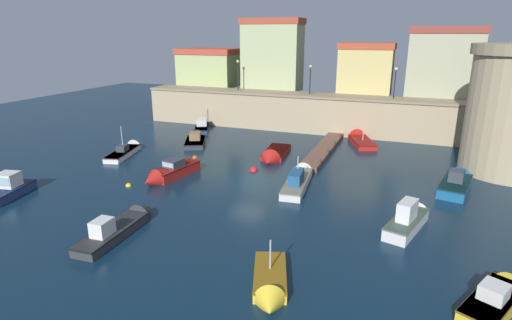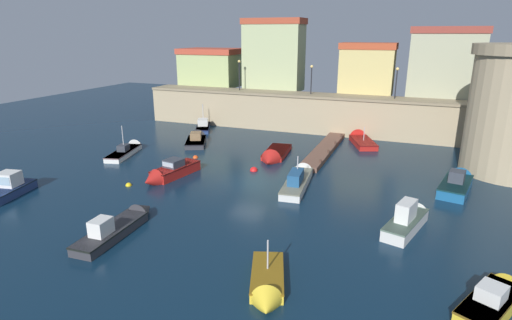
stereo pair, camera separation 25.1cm
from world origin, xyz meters
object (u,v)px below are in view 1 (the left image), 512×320
object	(u,v)px
mooring_buoy_0	(254,171)
mooring_buoy_1	(129,186)
quay_lamp_1	(310,75)
quay_lamp_0	(238,70)
moored_boat_7	(123,224)
moored_boat_8	(202,124)
moored_boat_11	(270,286)
moored_boat_5	(359,139)
moored_boat_3	(196,139)
moored_boat_0	(299,178)
moored_boat_4	(273,156)
moored_boat_9	(410,217)
quay_lamp_2	(395,78)
mooring_buoy_2	(195,158)
moored_boat_6	(128,150)
moored_boat_12	(498,297)
moored_boat_10	(457,181)
moored_boat_2	(169,172)

from	to	relation	value
mooring_buoy_0	mooring_buoy_1	world-z (taller)	mooring_buoy_0
quay_lamp_1	quay_lamp_0	bearing A→B (deg)	180.00
moored_boat_7	moored_boat_8	size ratio (longest dim) A/B	0.89
moored_boat_11	moored_boat_5	bearing A→B (deg)	161.00
moored_boat_3	moored_boat_8	xyz separation A→B (m)	(-2.87, 6.80, 0.01)
quay_lamp_1	moored_boat_5	distance (m)	9.21
quay_lamp_0	moored_boat_0	size ratio (longest dim) A/B	0.47
moored_boat_4	moored_boat_11	bearing A→B (deg)	12.51
moored_boat_3	moored_boat_9	bearing A→B (deg)	-145.33
quay_lamp_2	mooring_buoy_2	size ratio (longest dim) A/B	6.64
moored_boat_6	quay_lamp_2	bearing A→B (deg)	-70.46
moored_boat_0	mooring_buoy_1	size ratio (longest dim) A/B	16.62
mooring_buoy_1	moored_boat_9	bearing A→B (deg)	1.53
moored_boat_11	moored_boat_9	bearing A→B (deg)	129.72
moored_boat_12	moored_boat_10	bearing A→B (deg)	28.42
moored_boat_7	moored_boat_11	size ratio (longest dim) A/B	1.41
moored_boat_9	quay_lamp_0	bearing A→B (deg)	58.96
moored_boat_2	moored_boat_12	world-z (taller)	moored_boat_2
quay_lamp_0	moored_boat_11	size ratio (longest dim) A/B	0.77
moored_boat_2	mooring_buoy_1	xyz separation A→B (m)	(-1.88, -2.54, -0.48)
mooring_buoy_1	mooring_buoy_2	distance (m)	8.08
moored_boat_4	moored_boat_10	size ratio (longest dim) A/B	1.01
quay_lamp_0	moored_boat_3	bearing A→B (deg)	-94.72
moored_boat_11	quay_lamp_0	bearing A→B (deg)	-173.07
moored_boat_7	moored_boat_3	bearing A→B (deg)	14.31
quay_lamp_1	moored_boat_7	bearing A→B (deg)	-97.47
moored_boat_5	moored_boat_10	distance (m)	13.71
moored_boat_9	moored_boat_2	bearing A→B (deg)	99.41
moored_boat_4	moored_boat_11	distance (m)	19.89
mooring_buoy_0	quay_lamp_0	bearing A→B (deg)	117.45
moored_boat_2	moored_boat_4	bearing A→B (deg)	153.21
moored_boat_12	mooring_buoy_0	world-z (taller)	moored_boat_12
mooring_buoy_1	mooring_buoy_2	size ratio (longest dim) A/B	0.93
moored_boat_0	moored_boat_6	distance (m)	17.41
quay_lamp_0	moored_boat_12	distance (m)	37.59
moored_boat_12	moored_boat_6	bearing A→B (deg)	91.50
moored_boat_6	mooring_buoy_0	bearing A→B (deg)	-107.01
moored_boat_3	moored_boat_9	world-z (taller)	moored_boat_9
moored_boat_4	mooring_buoy_1	world-z (taller)	moored_boat_4
mooring_buoy_0	moored_boat_6	bearing A→B (deg)	176.97
mooring_buoy_1	moored_boat_6	bearing A→B (deg)	127.85
moored_boat_3	moored_boat_11	distance (m)	26.53
quay_lamp_1	moored_boat_2	distance (m)	21.51
quay_lamp_0	quay_lamp_2	world-z (taller)	quay_lamp_0
moored_boat_4	moored_boat_9	bearing A→B (deg)	44.15
moored_boat_5	mooring_buoy_0	xyz separation A→B (m)	(-6.79, -12.60, -0.29)
moored_boat_10	moored_boat_7	bearing A→B (deg)	140.02
moored_boat_2	moored_boat_3	size ratio (longest dim) A/B	1.04
mooring_buoy_1	moored_boat_10	bearing A→B (deg)	20.50
moored_boat_0	mooring_buoy_0	world-z (taller)	moored_boat_0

